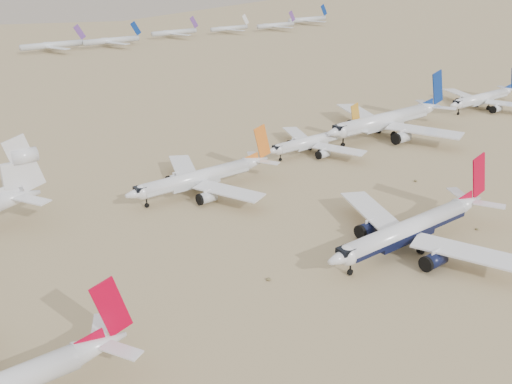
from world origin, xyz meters
The scene contains 8 objects.
ground centered at (0.00, 0.00, 0.00)m, with size 7000.00×7000.00×0.00m, color #998359.
main_airliner centered at (4.69, 5.70, 4.93)m, with size 50.82×49.63×17.93m.
row2_navy_widebody centered at (67.25, 66.79, 5.83)m, with size 58.71×57.42×20.89m.
row2_gold_tail centered at (33.36, 68.90, 3.94)m, with size 39.59×38.72×14.10m.
row2_orange_tail centered at (-15.79, 62.38, 4.50)m, with size 44.92×43.95×16.02m.
row2_blue_far centered at (130.38, 67.62, 4.53)m, with size 45.74×44.73×16.25m.
distant_storage_row centered at (14.90, 332.29, 4.45)m, with size 566.37×56.74×14.92m.
desert_scrub centered at (-11.08, -26.49, 0.28)m, with size 247.37×121.67×0.63m.
Camera 1 is at (-93.77, -64.61, 62.79)m, focal length 40.00 mm.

